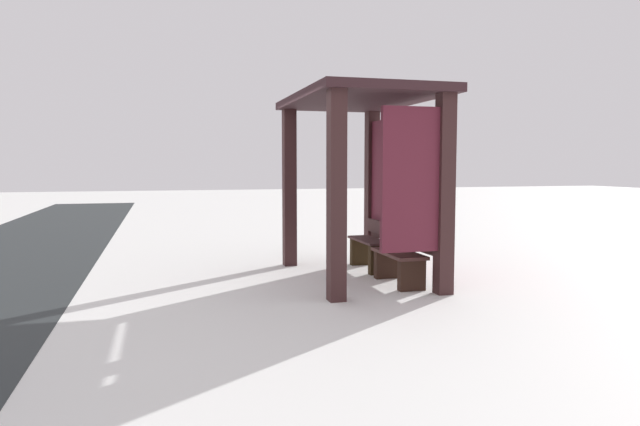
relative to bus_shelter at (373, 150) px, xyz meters
The scene contains 4 objects.
ground_plane 1.83m from the bus_shelter, 117.43° to the right, with size 60.00×60.00×0.00m, color white.
bus_shelter is the anchor object (origin of this frame).
bench_left_inside 1.63m from the bus_shelter, 160.80° to the left, with size 1.03×0.35×0.75m.
bench_center_inside 1.58m from the bus_shelter, 26.29° to the left, with size 1.03×0.41×0.72m.
Camera 1 is at (7.65, -2.68, 1.60)m, focal length 32.32 mm.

